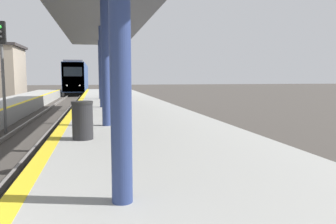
# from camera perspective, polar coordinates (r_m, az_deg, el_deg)

# --- Properties ---
(train) EXTENTS (2.62, 17.54, 4.39)m
(train) POSITION_cam_1_polar(r_m,az_deg,el_deg) (48.90, -15.53, 5.75)
(train) COLOR black
(train) RESTS_ON ground
(signal_mid) EXTENTS (0.36, 0.31, 4.61)m
(signal_mid) POSITION_cam_1_polar(r_m,az_deg,el_deg) (15.18, -26.95, 8.70)
(signal_mid) COLOR #595959
(signal_mid) RESTS_ON ground
(station_canopy) EXTENTS (4.02, 25.65, 4.18)m
(station_canopy) POSITION_cam_1_polar(r_m,az_deg,el_deg) (13.70, -11.41, 16.43)
(station_canopy) COLOR navy
(station_canopy) RESTS_ON platform_right
(trash_bin) EXTENTS (0.52, 0.52, 0.93)m
(trash_bin) POSITION_cam_1_polar(r_m,az_deg,el_deg) (8.17, -14.66, -1.39)
(trash_bin) COLOR #262628
(trash_bin) RESTS_ON platform_right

